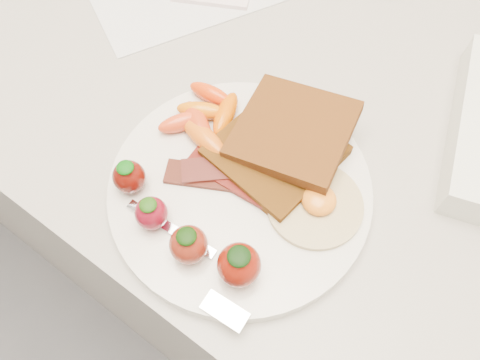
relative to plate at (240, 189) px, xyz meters
The scene contains 9 objects.
counter 0.48m from the plate, 93.51° to the left, with size 2.00×0.60×0.90m, color gray.
plate is the anchor object (origin of this frame).
toast_lower 0.05m from the plate, 79.35° to the left, with size 0.11×0.11×0.01m, color black.
toast_upper 0.08m from the plate, 79.59° to the left, with size 0.11×0.11×0.01m, color black.
fried_egg 0.08m from the plate, 18.49° to the left, with size 0.10×0.10×0.02m.
bacon_strips 0.02m from the plate, behind, with size 0.13×0.10×0.01m.
baby_carrots 0.09m from the plate, 152.94° to the left, with size 0.09×0.10×0.02m.
strawberries 0.08m from the plate, 94.12° to the right, with size 0.18×0.06×0.05m.
fork 0.10m from the plate, 80.75° to the right, with size 0.16×0.05×0.00m.
Camera 1 is at (0.14, 1.36, 1.34)m, focal length 35.00 mm.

